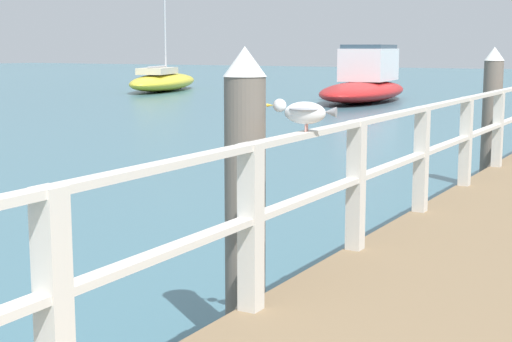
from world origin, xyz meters
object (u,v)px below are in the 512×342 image
at_px(dock_piling_far, 491,118).
at_px(boat_0, 365,82).
at_px(seagull_foreground, 304,111).
at_px(dock_piling_near, 245,202).
at_px(boat_3, 163,81).

xyz_separation_m(dock_piling_far, boat_0, (-8.85, 17.39, -0.33)).
bearing_deg(seagull_foreground, dock_piling_near, 98.59).
bearing_deg(dock_piling_near, dock_piling_far, 90.00).
bearing_deg(seagull_foreground, dock_piling_far, -8.65).
height_order(dock_piling_far, boat_3, boat_3).
distance_m(dock_piling_near, boat_3, 33.55).
xyz_separation_m(seagull_foreground, boat_0, (-9.22, 24.54, -0.95)).
distance_m(seagull_foreground, boat_0, 26.23).
distance_m(dock_piling_far, seagull_foreground, 7.19).
xyz_separation_m(boat_0, boat_3, (-11.37, 2.09, -0.25)).
bearing_deg(dock_piling_near, boat_0, 109.73).
relative_size(dock_piling_far, seagull_foreground, 4.46).
height_order(seagull_foreground, boat_0, boat_0).
height_order(dock_piling_near, boat_3, boat_3).
height_order(dock_piling_far, seagull_foreground, dock_piling_far).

